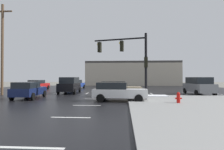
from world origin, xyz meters
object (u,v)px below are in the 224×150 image
at_px(sedan_white, 118,91).
at_px(suv_black, 70,85).
at_px(traffic_signal_mast, 131,55).
at_px(sedan_red, 38,85).
at_px(utility_pole_mid, 2,48).
at_px(fire_hydrant, 178,97).
at_px(sedan_blue, 76,84).
at_px(sedan_navy, 29,90).
at_px(suv_grey, 199,85).
at_px(sedan_tan, 118,88).

relative_size(sedan_white, suv_black, 0.94).
bearing_deg(traffic_signal_mast, sedan_red, -27.31).
xyz_separation_m(suv_black, utility_pole_mid, (-6.96, -2.92, 4.32)).
bearing_deg(fire_hydrant, traffic_signal_mast, 143.13).
bearing_deg(sedan_blue, utility_pole_mid, 160.19).
bearing_deg(sedan_blue, fire_hydrant, -141.88).
bearing_deg(sedan_navy, sedan_red, 16.30).
bearing_deg(utility_pole_mid, fire_hydrant, -19.07).
height_order(suv_black, utility_pole_mid, utility_pole_mid).
bearing_deg(suv_grey, suv_black, 83.82).
height_order(traffic_signal_mast, sedan_navy, traffic_signal_mast).
bearing_deg(utility_pole_mid, traffic_signal_mast, -14.03).
bearing_deg(sedan_red, suv_black, -129.39).
relative_size(sedan_red, sedan_tan, 1.00).
height_order(sedan_white, suv_grey, suv_grey).
xyz_separation_m(traffic_signal_mast, sedan_white, (-1.10, -0.90, -3.13)).
distance_m(traffic_signal_mast, sedan_white, 3.44).
bearing_deg(traffic_signal_mast, sedan_blue, -46.30).
xyz_separation_m(fire_hydrant, sedan_white, (-4.52, 1.67, 0.32)).
xyz_separation_m(sedan_navy, suv_grey, (17.73, 5.39, 0.24)).
relative_size(traffic_signal_mast, suv_grey, 1.17).
bearing_deg(sedan_navy, fire_hydrant, -108.35).
relative_size(sedan_navy, suv_black, 0.95).
height_order(sedan_red, sedan_white, same).
xyz_separation_m(sedan_navy, sedan_tan, (8.37, 2.70, 0.00)).
height_order(sedan_red, sedan_navy, same).
xyz_separation_m(suv_grey, utility_pole_mid, (-22.57, -2.15, 4.32)).
xyz_separation_m(sedan_blue, sedan_tan, (7.84, -12.75, 0.00)).
bearing_deg(suv_black, sedan_white, -142.49).
bearing_deg(suv_grey, utility_pole_mid, 92.09).
xyz_separation_m(fire_hydrant, sedan_red, (-17.99, 15.31, 0.32)).
bearing_deg(traffic_signal_mast, sedan_white, 53.05).
height_order(suv_grey, suv_black, same).
distance_m(traffic_signal_mast, suv_grey, 10.38).
bearing_deg(suv_black, sedan_red, 45.54).
bearing_deg(suv_grey, sedan_tan, 102.67).
relative_size(traffic_signal_mast, sedan_blue, 1.24).
height_order(suv_grey, utility_pole_mid, utility_pole_mid).
bearing_deg(suv_black, sedan_navy, 157.88).
bearing_deg(sedan_tan, utility_pole_mid, 175.07).
bearing_deg(sedan_navy, sedan_tan, -77.74).
distance_m(fire_hydrant, sedan_white, 4.83).
bearing_deg(utility_pole_mid, sedan_red, 90.79).
bearing_deg(fire_hydrant, sedan_blue, 124.19).
relative_size(traffic_signal_mast, sedan_red, 1.25).
bearing_deg(suv_black, traffic_signal_mast, -134.29).
relative_size(sedan_blue, suv_grey, 0.94).
distance_m(traffic_signal_mast, sedan_red, 19.61).
relative_size(suv_black, utility_pole_mid, 0.47).
height_order(sedan_red, suv_grey, suv_grey).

